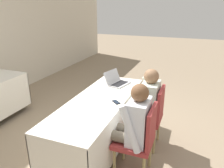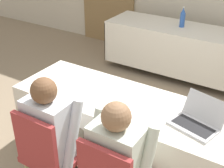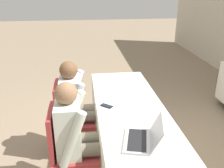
{
  "view_description": "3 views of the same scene",
  "coord_description": "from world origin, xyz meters",
  "px_view_note": "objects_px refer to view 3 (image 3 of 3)",
  "views": [
    {
      "loc": [
        -2.45,
        -1.14,
        1.96
      ],
      "look_at": [
        0.0,
        -0.19,
        1.0
      ],
      "focal_mm": 35.0,
      "sensor_mm": 36.0,
      "label": 1
    },
    {
      "loc": [
        1.15,
        -2.02,
        2.2
      ],
      "look_at": [
        0.0,
        -0.19,
        1.0
      ],
      "focal_mm": 50.0,
      "sensor_mm": 36.0,
      "label": 2
    },
    {
      "loc": [
        2.31,
        -0.48,
        1.96
      ],
      "look_at": [
        0.0,
        -0.19,
        1.0
      ],
      "focal_mm": 40.0,
      "sensor_mm": 36.0,
      "label": 3
    }
  ],
  "objects_px": {
    "cell_phone": "(106,106)",
    "person_checkered_shirt": "(77,103)",
    "person_white_shirt": "(77,132)",
    "chair_near_left": "(69,116)",
    "chair_near_right": "(67,147)",
    "laptop": "(143,138)"
  },
  "relations": [
    {
      "from": "cell_phone",
      "to": "person_checkered_shirt",
      "type": "height_order",
      "value": "person_checkered_shirt"
    },
    {
      "from": "person_white_shirt",
      "to": "chair_near_left",
      "type": "bearing_deg",
      "value": 9.5
    },
    {
      "from": "chair_near_right",
      "to": "chair_near_left",
      "type": "bearing_deg",
      "value": 0.0
    },
    {
      "from": "chair_near_right",
      "to": "person_checkered_shirt",
      "type": "height_order",
      "value": "person_checkered_shirt"
    },
    {
      "from": "chair_near_left",
      "to": "chair_near_right",
      "type": "height_order",
      "value": "same"
    },
    {
      "from": "person_checkered_shirt",
      "to": "chair_near_left",
      "type": "bearing_deg",
      "value": 90.0
    },
    {
      "from": "laptop",
      "to": "person_white_shirt",
      "type": "height_order",
      "value": "person_white_shirt"
    },
    {
      "from": "laptop",
      "to": "cell_phone",
      "type": "height_order",
      "value": "laptop"
    },
    {
      "from": "person_white_shirt",
      "to": "person_checkered_shirt",
      "type": "bearing_deg",
      "value": 0.0
    },
    {
      "from": "chair_near_right",
      "to": "person_checkered_shirt",
      "type": "bearing_deg",
      "value": -9.5
    },
    {
      "from": "chair_near_left",
      "to": "chair_near_right",
      "type": "relative_size",
      "value": 1.0
    },
    {
      "from": "chair_near_right",
      "to": "laptop",
      "type": "bearing_deg",
      "value": -119.3
    },
    {
      "from": "laptop",
      "to": "chair_near_left",
      "type": "xyz_separation_m",
      "value": [
        -0.97,
        -0.63,
        -0.29
      ]
    },
    {
      "from": "laptop",
      "to": "cell_phone",
      "type": "xyz_separation_m",
      "value": [
        -0.67,
        -0.22,
        -0.04
      ]
    },
    {
      "from": "laptop",
      "to": "person_white_shirt",
      "type": "bearing_deg",
      "value": -109.27
    },
    {
      "from": "cell_phone",
      "to": "chair_near_right",
      "type": "distance_m",
      "value": 0.58
    },
    {
      "from": "laptop",
      "to": "chair_near_left",
      "type": "distance_m",
      "value": 1.2
    },
    {
      "from": "cell_phone",
      "to": "chair_near_right",
      "type": "height_order",
      "value": "chair_near_right"
    },
    {
      "from": "cell_phone",
      "to": "person_white_shirt",
      "type": "distance_m",
      "value": 0.45
    },
    {
      "from": "chair_near_left",
      "to": "chair_near_right",
      "type": "bearing_deg",
      "value": -180.0
    },
    {
      "from": "person_checkered_shirt",
      "to": "chair_near_right",
      "type": "bearing_deg",
      "value": 170.5
    },
    {
      "from": "cell_phone",
      "to": "person_checkered_shirt",
      "type": "relative_size",
      "value": 0.12
    }
  ]
}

